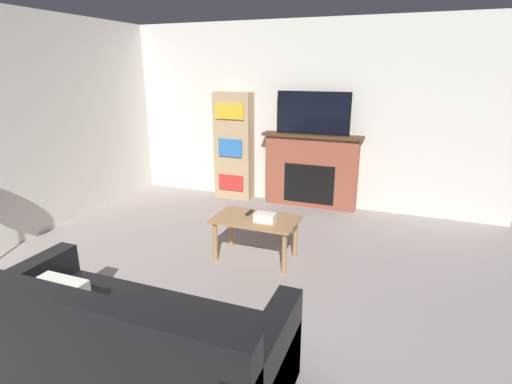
# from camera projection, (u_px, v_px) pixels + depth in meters

# --- Properties ---
(wall_back) EXTENTS (6.17, 0.06, 2.70)m
(wall_back) POSITION_uv_depth(u_px,v_px,m) (292.00, 115.00, 6.01)
(wall_back) COLOR silver
(wall_back) RESTS_ON ground_plane
(wall_side) EXTENTS (0.06, 5.74, 2.70)m
(wall_side) POSITION_uv_depth(u_px,v_px,m) (25.00, 127.00, 4.78)
(wall_side) COLOR silver
(wall_side) RESTS_ON ground_plane
(fireplace) EXTENTS (1.48, 0.28, 1.10)m
(fireplace) POSITION_uv_depth(u_px,v_px,m) (311.00, 170.00, 6.00)
(fireplace) COLOR brown
(fireplace) RESTS_ON ground_plane
(tv) EXTENTS (1.07, 0.03, 0.61)m
(tv) POSITION_uv_depth(u_px,v_px,m) (313.00, 113.00, 5.73)
(tv) COLOR black
(tv) RESTS_ON fireplace
(couch) EXTENTS (2.05, 0.91, 0.84)m
(couch) POSITION_uv_depth(u_px,v_px,m) (128.00, 347.00, 2.61)
(couch) COLOR black
(couch) RESTS_ON ground_plane
(coffee_table) EXTENTS (0.91, 0.53, 0.48)m
(coffee_table) POSITION_uv_depth(u_px,v_px,m) (256.00, 224.00, 4.33)
(coffee_table) COLOR #A87A4C
(coffee_table) RESTS_ON ground_plane
(tissue_box) EXTENTS (0.22, 0.12, 0.10)m
(tissue_box) POSITION_uv_depth(u_px,v_px,m) (265.00, 217.00, 4.19)
(tissue_box) COLOR white
(tissue_box) RESTS_ON coffee_table
(remote_control) EXTENTS (0.04, 0.15, 0.02)m
(remote_control) POSITION_uv_depth(u_px,v_px,m) (250.00, 213.00, 4.44)
(remote_control) COLOR black
(remote_control) RESTS_ON coffee_table
(bookshelf) EXTENTS (0.60, 0.29, 1.68)m
(bookshelf) POSITION_uv_depth(u_px,v_px,m) (234.00, 146.00, 6.32)
(bookshelf) COLOR tan
(bookshelf) RESTS_ON ground_plane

